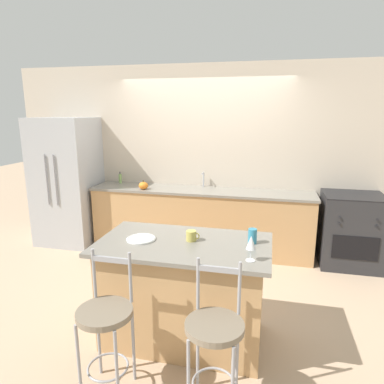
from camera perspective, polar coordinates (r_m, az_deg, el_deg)
ground_plane at (r=4.93m, az=0.55°, el=-11.02°), size 18.00×18.00×0.00m
wall_back at (r=5.17m, az=2.17°, el=5.74°), size 6.00×0.07×2.70m
back_counter at (r=5.08m, az=1.44°, el=-4.63°), size 3.23×0.63×0.93m
sink_faucet at (r=5.11m, az=1.90°, el=2.42°), size 0.02×0.13×0.22m
kitchen_island at (r=3.18m, az=-1.38°, el=-16.15°), size 1.49×0.85×0.93m
refrigerator at (r=5.65m, az=-20.04°, el=1.68°), size 0.88×0.80×1.94m
oven_range at (r=5.05m, az=24.92°, el=-5.77°), size 0.76×0.68×0.98m
bar_stool_near at (r=2.69m, az=-14.15°, el=-20.57°), size 0.40×0.40×1.06m
bar_stool_far at (r=2.50m, az=3.77°, el=-23.14°), size 0.40×0.40×1.06m
dinner_plate at (r=3.06m, az=-8.49°, el=-7.71°), size 0.26×0.26×0.02m
wine_glass at (r=2.62m, az=9.83°, el=-8.39°), size 0.08×0.08×0.20m
coffee_mug at (r=3.00m, az=-0.09°, el=-7.30°), size 0.12×0.09×0.09m
tumbler_cup at (r=2.98m, az=10.04°, el=-7.24°), size 0.07×0.07×0.13m
pumpkin_decoration at (r=5.00m, az=-8.10°, el=1.07°), size 0.14×0.14×0.13m
soap_bottle at (r=5.51m, az=-11.87°, el=2.25°), size 0.05×0.05×0.18m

